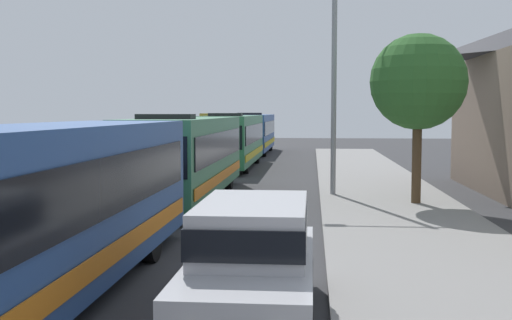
% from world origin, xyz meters
% --- Properties ---
extents(bus_lead, '(2.58, 12.32, 3.21)m').
position_xyz_m(bus_lead, '(-1.30, 11.53, 1.69)').
color(bus_lead, '#284C8C').
rests_on(bus_lead, ground_plane).
extents(bus_second_in_line, '(2.58, 11.59, 3.21)m').
position_xyz_m(bus_second_in_line, '(-1.30, 24.52, 1.69)').
color(bus_second_in_line, '#33724C').
rests_on(bus_second_in_line, ground_plane).
extents(bus_middle, '(2.58, 11.46, 3.21)m').
position_xyz_m(bus_middle, '(-1.30, 38.08, 1.69)').
color(bus_middle, '#33724C').
rests_on(bus_middle, ground_plane).
extents(bus_fourth_in_line, '(2.58, 11.80, 3.21)m').
position_xyz_m(bus_fourth_in_line, '(-1.30, 50.95, 1.69)').
color(bus_fourth_in_line, '#284C8C').
rests_on(bus_fourth_in_line, ground_plane).
extents(white_suv, '(1.86, 4.98, 1.90)m').
position_xyz_m(white_suv, '(2.40, 11.12, 1.03)').
color(white_suv, '#B7B7BC').
rests_on(white_suv, ground_plane).
extents(box_truck_oncoming, '(2.35, 7.48, 3.15)m').
position_xyz_m(box_truck_oncoming, '(-4.60, 53.61, 1.71)').
color(box_truck_oncoming, black).
rests_on(box_truck_oncoming, ground_plane).
extents(streetlamp_mid, '(5.71, 0.28, 8.45)m').
position_xyz_m(streetlamp_mid, '(4.10, 25.54, 5.30)').
color(streetlamp_mid, gray).
rests_on(streetlamp_mid, sidewalk).
extents(roadside_tree, '(3.27, 3.27, 5.78)m').
position_xyz_m(roadside_tree, '(6.87, 23.46, 4.28)').
color(roadside_tree, '#4C3823').
rests_on(roadside_tree, sidewalk).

